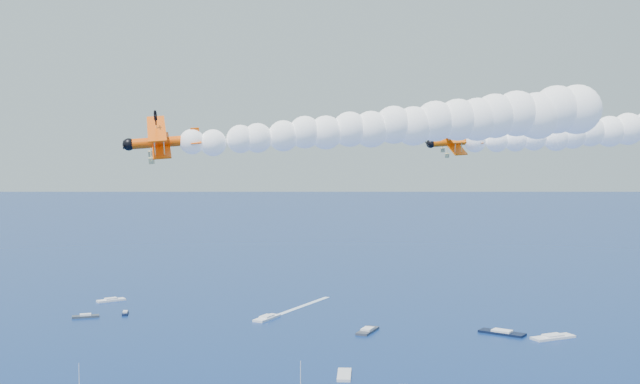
# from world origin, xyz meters

# --- Properties ---
(biplane_lead) EXTENTS (9.00, 10.67, 7.81)m
(biplane_lead) POSITION_xyz_m (9.01, 22.07, 58.02)
(biplane_lead) COLOR #E55804
(biplane_trail) EXTENTS (11.21, 12.96, 8.95)m
(biplane_trail) POSITION_xyz_m (-23.78, 3.48, 57.94)
(biplane_trail) COLOR #FF5205
(smoke_trail_trail) EXTENTS (54.43, 34.81, 10.03)m
(smoke_trail_trail) POSITION_xyz_m (1.36, 11.53, 59.92)
(smoke_trail_trail) COLOR white
(spectator_boats) EXTENTS (214.83, 170.46, 0.70)m
(spectator_boats) POSITION_xyz_m (-2.93, 120.28, 0.35)
(spectator_boats) COLOR white
(spectator_boats) RESTS_ON ground
(boat_wakes) EXTENTS (227.79, 162.47, 0.04)m
(boat_wakes) POSITION_xyz_m (-1.93, 135.84, 0.03)
(boat_wakes) COLOR white
(boat_wakes) RESTS_ON ground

